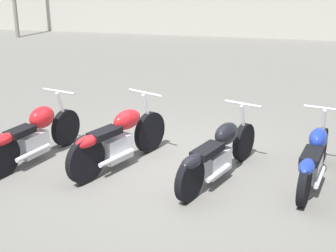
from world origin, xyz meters
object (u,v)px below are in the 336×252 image
(motorcycle_slot_4, at_px, (314,158))
(motorcycle_slot_3, at_px, (218,153))
(motorcycle_slot_2, at_px, (118,139))
(motorcycle_slot_1, at_px, (34,135))

(motorcycle_slot_4, bearing_deg, motorcycle_slot_3, -160.95)
(motorcycle_slot_4, bearing_deg, motorcycle_slot_2, -166.61)
(motorcycle_slot_3, relative_size, motorcycle_slot_4, 1.05)
(motorcycle_slot_1, bearing_deg, motorcycle_slot_2, 18.11)
(motorcycle_slot_3, bearing_deg, motorcycle_slot_2, -162.97)
(motorcycle_slot_2, xyz_separation_m, motorcycle_slot_4, (2.83, 0.03, -0.05))
(motorcycle_slot_1, height_order, motorcycle_slot_3, motorcycle_slot_1)
(motorcycle_slot_3, height_order, motorcycle_slot_4, motorcycle_slot_3)
(motorcycle_slot_2, bearing_deg, motorcycle_slot_3, 19.72)
(motorcycle_slot_2, height_order, motorcycle_slot_3, motorcycle_slot_2)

